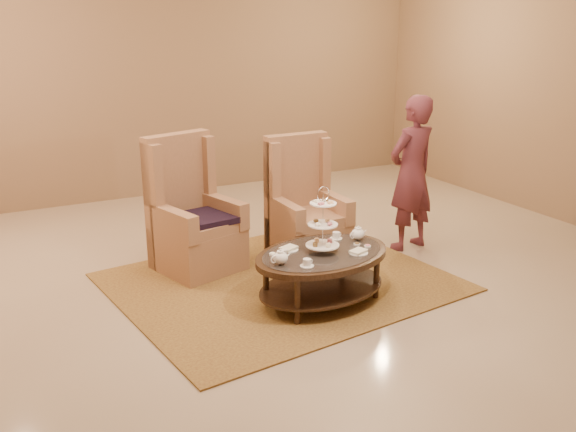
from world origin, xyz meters
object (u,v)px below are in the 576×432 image
armchair_left (192,225)px  armchair_right (304,217)px  tea_table (322,261)px  person (411,173)px

armchair_left → armchair_right: 1.20m
armchair_left → armchair_right: armchair_left is taller
tea_table → armchair_right: armchair_right is taller
tea_table → person: (1.59, 0.80, 0.46)m
armchair_left → person: person is taller
armchair_left → armchair_right: bearing=-27.2°
armchair_right → person: size_ratio=0.77×
armchair_left → armchair_right: size_ratio=1.05×
tea_table → armchair_left: armchair_left is taller
tea_table → person: size_ratio=0.84×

